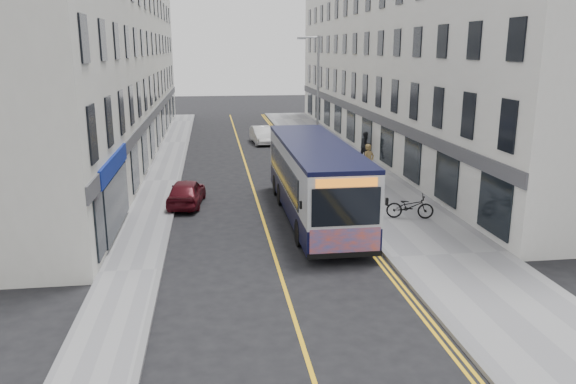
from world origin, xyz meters
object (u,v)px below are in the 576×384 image
object	(u,v)px
streetlamp	(317,98)
city_bus	(315,177)
pedestrian_far	(366,146)
car_white	(262,135)
car_maroon	(186,192)
pedestrian_near	(369,162)
bicycle	(410,206)

from	to	relation	value
streetlamp	city_bus	world-z (taller)	streetlamp
pedestrian_far	car_white	bearing A→B (deg)	106.09
streetlamp	car_maroon	distance (m)	10.95
pedestrian_near	car_white	world-z (taller)	pedestrian_near
pedestrian_near	car_white	distance (m)	14.57
city_bus	pedestrian_near	bearing A→B (deg)	56.56
pedestrian_near	car_maroon	xyz separation A→B (m)	(-9.94, -3.60, -0.49)
pedestrian_near	city_bus	bearing A→B (deg)	-148.04
bicycle	car_maroon	xyz separation A→B (m)	(-9.71, 3.84, -0.01)
bicycle	car_white	size ratio (longest dim) A/B	0.51
city_bus	pedestrian_near	world-z (taller)	city_bus
streetlamp	car_white	world-z (taller)	streetlamp
city_bus	bicycle	size ratio (longest dim) A/B	5.70
streetlamp	pedestrian_far	xyz separation A→B (m)	(3.83, 2.44, -3.35)
pedestrian_near	bicycle	bearing A→B (deg)	-116.34
streetlamp	car_white	distance (m)	11.29
city_bus	pedestrian_near	distance (m)	7.77
bicycle	pedestrian_far	size ratio (longest dim) A/B	1.11
city_bus	bicycle	distance (m)	4.32
streetlamp	car_maroon	world-z (taller)	streetlamp
car_maroon	pedestrian_far	bearing A→B (deg)	-133.93
streetlamp	pedestrian_far	distance (m)	5.64
car_white	car_maroon	bearing A→B (deg)	-111.40
streetlamp	pedestrian_far	size ratio (longest dim) A/B	4.39
city_bus	pedestrian_near	xyz separation A→B (m)	(4.26, 6.46, -0.71)
city_bus	car_white	size ratio (longest dim) A/B	2.89
pedestrian_far	car_maroon	bearing A→B (deg)	-162.29
city_bus	pedestrian_far	xyz separation A→B (m)	(5.73, 12.27, -0.81)
streetlamp	pedestrian_near	xyz separation A→B (m)	(2.37, -3.38, -3.25)
city_bus	streetlamp	bearing A→B (deg)	79.08
city_bus	bicycle	bearing A→B (deg)	-13.68
streetlamp	pedestrian_far	bearing A→B (deg)	32.45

